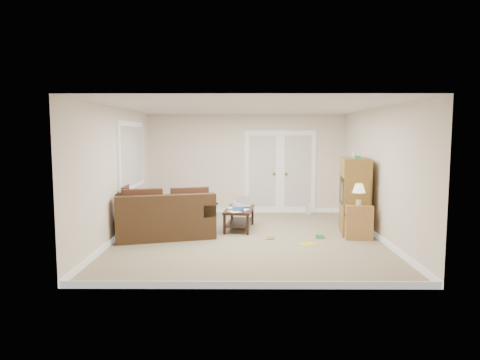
{
  "coord_description": "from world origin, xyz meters",
  "views": [
    {
      "loc": [
        -0.1,
        -8.11,
        2.0
      ],
      "look_at": [
        -0.15,
        0.28,
        1.1
      ],
      "focal_mm": 32.0,
      "sensor_mm": 36.0,
      "label": 1
    }
  ],
  "objects_px": {
    "sectional_sofa": "(149,214)",
    "coffee_table": "(239,218)",
    "side_cabinet": "(358,218)",
    "tv_armoire": "(355,195)"
  },
  "relations": [
    {
      "from": "sectional_sofa",
      "to": "side_cabinet",
      "type": "height_order",
      "value": "side_cabinet"
    },
    {
      "from": "sectional_sofa",
      "to": "tv_armoire",
      "type": "relative_size",
      "value": 1.82
    },
    {
      "from": "coffee_table",
      "to": "tv_armoire",
      "type": "xyz_separation_m",
      "value": [
        2.33,
        -0.33,
        0.53
      ]
    },
    {
      "from": "coffee_table",
      "to": "sectional_sofa",
      "type": "bearing_deg",
      "value": -168.91
    },
    {
      "from": "coffee_table",
      "to": "side_cabinet",
      "type": "relative_size",
      "value": 1.07
    },
    {
      "from": "coffee_table",
      "to": "side_cabinet",
      "type": "xyz_separation_m",
      "value": [
        2.29,
        -0.74,
        0.14
      ]
    },
    {
      "from": "sectional_sofa",
      "to": "coffee_table",
      "type": "relative_size",
      "value": 2.61
    },
    {
      "from": "coffee_table",
      "to": "tv_armoire",
      "type": "height_order",
      "value": "tv_armoire"
    },
    {
      "from": "sectional_sofa",
      "to": "side_cabinet",
      "type": "bearing_deg",
      "value": -23.72
    },
    {
      "from": "tv_armoire",
      "to": "side_cabinet",
      "type": "relative_size",
      "value": 1.54
    }
  ]
}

